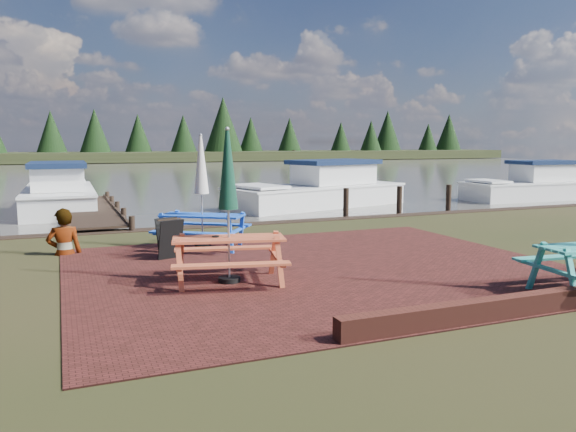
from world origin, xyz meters
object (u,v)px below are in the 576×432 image
(boat_jetty, at_px, (59,196))
(boat_near, at_px, (320,192))
(picnic_table_blue, at_px, (202,209))
(person, at_px, (62,209))
(picnic_table_red, at_px, (229,230))
(boat_far, at_px, (532,187))
(jetty, at_px, (91,210))
(chalkboard, at_px, (170,238))

(boat_jetty, height_order, boat_near, same)
(picnic_table_blue, height_order, person, picnic_table_blue)
(picnic_table_red, relative_size, person, 1.32)
(person, bearing_deg, boat_jetty, -89.30)
(boat_far, relative_size, person, 3.17)
(picnic_table_red, bearing_deg, person, 138.20)
(picnic_table_red, xyz_separation_m, jetty, (-1.64, 10.64, -0.79))
(picnic_table_blue, relative_size, jetty, 0.28)
(chalkboard, height_order, boat_far, boat_far)
(jetty, relative_size, boat_near, 1.16)
(picnic_table_red, height_order, picnic_table_blue, picnic_table_red)
(boat_near, height_order, boat_far, boat_near)
(boat_jetty, xyz_separation_m, boat_near, (9.59, -2.11, -0.00))
(boat_jetty, xyz_separation_m, boat_far, (19.37, -3.34, -0.03))
(boat_jetty, relative_size, person, 3.58)
(picnic_table_blue, distance_m, chalkboard, 1.32)
(boat_jetty, height_order, boat_far, boat_jetty)
(boat_jetty, relative_size, boat_far, 1.13)
(picnic_table_red, height_order, jetty, picnic_table_red)
(boat_jetty, distance_m, boat_near, 9.82)
(picnic_table_red, relative_size, boat_near, 0.33)
(boat_far, bearing_deg, jetty, 89.60)
(picnic_table_red, distance_m, person, 4.40)
(picnic_table_red, relative_size, boat_far, 0.42)
(picnic_table_red, height_order, boat_far, picnic_table_red)
(picnic_table_red, distance_m, chalkboard, 2.46)
(person, bearing_deg, chalkboard, 148.12)
(boat_far, bearing_deg, chalkboard, 115.45)
(boat_jetty, bearing_deg, chalkboard, -78.67)
(chalkboard, distance_m, person, 2.41)
(picnic_table_red, relative_size, boat_jetty, 0.37)
(picnic_table_blue, bearing_deg, chalkboard, -100.50)
(boat_jetty, distance_m, person, 9.66)
(picnic_table_blue, distance_m, boat_near, 10.35)
(picnic_table_red, height_order, chalkboard, picnic_table_red)
(boat_near, relative_size, boat_far, 1.27)
(jetty, distance_m, boat_far, 18.41)
(chalkboard, xyz_separation_m, boat_far, (17.32, 7.55, -0.05))
(boat_near, bearing_deg, picnic_table_red, 132.58)
(jetty, bearing_deg, person, -97.33)
(boat_near, height_order, person, person)
(picnic_table_red, xyz_separation_m, boat_far, (16.76, 9.89, -0.53))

